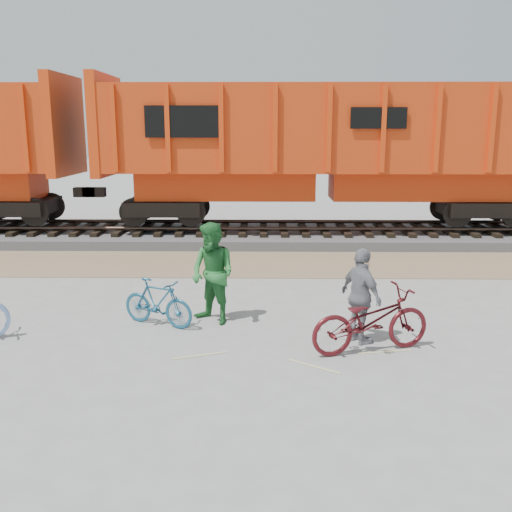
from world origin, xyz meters
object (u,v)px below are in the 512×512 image
object	(u,v)px
bicycle_teal	(158,302)
person_woman	(361,296)
hopper_car_center	(323,146)
person_man	(213,273)
bicycle_maroon	(371,320)

from	to	relation	value
bicycle_teal	person_woman	distance (m)	3.67
hopper_car_center	person_man	size ratio (longest dim) A/B	7.43
person_woman	hopper_car_center	bearing A→B (deg)	-30.91
bicycle_teal	person_man	xyz separation A→B (m)	(1.00, 0.20, 0.50)
bicycle_maroon	person_woman	distance (m)	0.50
bicycle_teal	bicycle_maroon	xyz separation A→B (m)	(3.67, -1.20, 0.09)
bicycle_maroon	person_woman	world-z (taller)	person_woman
bicycle_maroon	person_man	size ratio (longest dim) A/B	1.08
bicycle_maroon	person_woman	xyz separation A→B (m)	(-0.10, 0.40, 0.28)
hopper_car_center	person_man	bearing A→B (deg)	-108.89
bicycle_maroon	person_man	distance (m)	3.04
person_woman	bicycle_teal	bearing A→B (deg)	47.85
bicycle_teal	person_man	size ratio (longest dim) A/B	0.78
person_man	bicycle_teal	bearing A→B (deg)	-130.29
hopper_car_center	person_man	world-z (taller)	hopper_car_center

